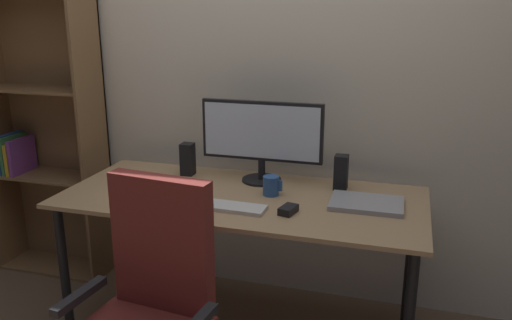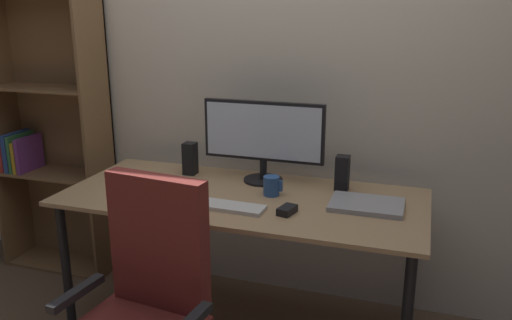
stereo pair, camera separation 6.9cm
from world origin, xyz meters
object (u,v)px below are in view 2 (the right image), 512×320
object	(u,v)px
keyboard	(232,207)
coffee_mug	(272,186)
desk	(242,210)
monitor	(263,135)
mouse	(287,210)
laptop	(367,205)
speaker_right	(342,173)
speaker_left	(190,159)
bookshelf	(51,133)

from	to	relation	value
keyboard	coffee_mug	bearing A→B (deg)	65.39
desk	coffee_mug	distance (m)	0.19
coffee_mug	monitor	bearing A→B (deg)	118.27
mouse	coffee_mug	bearing A→B (deg)	136.70
keyboard	laptop	distance (m)	0.60
desk	keyboard	world-z (taller)	keyboard
desk	speaker_right	world-z (taller)	speaker_right
desk	speaker_right	bearing A→B (deg)	27.41
laptop	speaker_left	xyz separation A→B (m)	(-0.95, 0.19, 0.07)
bookshelf	keyboard	bearing A→B (deg)	-21.63
coffee_mug	speaker_left	world-z (taller)	speaker_left
monitor	coffee_mug	bearing A→B (deg)	-61.73
mouse	speaker_right	bearing A→B (deg)	79.40
desk	laptop	bearing A→B (deg)	3.08
speaker_left	desk	bearing A→B (deg)	-31.18
monitor	laptop	xyz separation A→B (m)	(0.54, -0.20, -0.23)
keyboard	monitor	bearing A→B (deg)	90.35
monitor	speaker_right	xyz separation A→B (m)	(0.40, -0.01, -0.15)
mouse	laptop	xyz separation A→B (m)	(0.31, 0.19, -0.01)
laptop	speaker_left	world-z (taller)	speaker_left
monitor	speaker_left	bearing A→B (deg)	-178.87
laptop	bookshelf	bearing A→B (deg)	169.50
coffee_mug	laptop	bearing A→B (deg)	-1.93
speaker_left	speaker_right	world-z (taller)	same
desk	bookshelf	xyz separation A→B (m)	(-1.37, 0.37, 0.19)
laptop	speaker_right	xyz separation A→B (m)	(-0.14, 0.19, 0.07)
desk	keyboard	xyz separation A→B (m)	(0.02, -0.18, 0.09)
bookshelf	laptop	bearing A→B (deg)	-9.96
desk	keyboard	distance (m)	0.20
monitor	mouse	world-z (taller)	monitor
coffee_mug	laptop	distance (m)	0.45
mouse	laptop	world-z (taller)	mouse
monitor	keyboard	xyz separation A→B (m)	(-0.01, -0.41, -0.23)
bookshelf	speaker_left	bearing A→B (deg)	-8.45
monitor	speaker_left	xyz separation A→B (m)	(-0.40, -0.01, -0.15)
desk	speaker_left	size ratio (longest dim) A/B	9.97
mouse	speaker_left	xyz separation A→B (m)	(-0.63, 0.38, 0.07)
monitor	laptop	world-z (taller)	monitor
desk	speaker_left	world-z (taller)	speaker_left
mouse	laptop	distance (m)	0.37
mouse	speaker_right	world-z (taller)	speaker_right
speaker_left	keyboard	bearing A→B (deg)	-45.98
speaker_right	bookshelf	size ratio (longest dim) A/B	0.10
mouse	monitor	bearing A→B (deg)	134.52
coffee_mug	bookshelf	distance (m)	1.54
coffee_mug	speaker_left	distance (m)	0.53
speaker_right	bookshelf	distance (m)	1.81
monitor	mouse	size ratio (longest dim) A/B	6.43
keyboard	speaker_left	distance (m)	0.56
speaker_left	bookshelf	world-z (taller)	bookshelf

